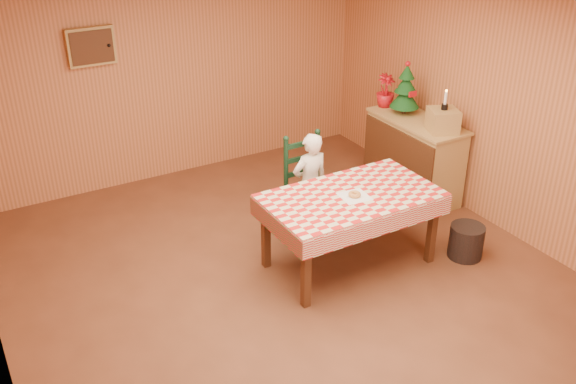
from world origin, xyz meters
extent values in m
plane|color=brown|center=(0.00, 0.00, 0.00)|extent=(6.00, 6.00, 0.00)
cube|color=#BE7244|center=(0.00, 3.00, 1.30)|extent=(5.00, 0.10, 2.60)
cube|color=#BE7244|center=(2.50, 0.00, 1.30)|extent=(0.10, 6.00, 2.60)
cube|color=#B17841|center=(0.00, 0.00, 2.60)|extent=(5.00, 6.00, 0.10)
cube|color=tan|center=(-0.90, 2.94, 1.75)|extent=(0.52, 0.08, 0.42)
cube|color=#4C2814|center=(-0.90, 2.90, 1.75)|extent=(0.46, 0.02, 0.36)
sphere|color=black|center=(-0.72, 2.88, 1.75)|extent=(0.04, 0.04, 0.04)
cube|color=#4C2814|center=(0.66, 0.16, 0.72)|extent=(1.60, 0.90, 0.06)
cube|color=#4C2814|center=(-0.06, -0.21, 0.34)|extent=(0.07, 0.07, 0.69)
cube|color=#4C2814|center=(1.38, -0.21, 0.34)|extent=(0.07, 0.07, 0.69)
cube|color=#4C2814|center=(-0.06, 0.53, 0.34)|extent=(0.07, 0.07, 0.69)
cube|color=#4C2814|center=(1.38, 0.53, 0.34)|extent=(0.07, 0.07, 0.69)
cube|color=red|center=(0.66, 0.16, 0.76)|extent=(1.64, 0.94, 0.02)
cube|color=red|center=(0.66, -0.31, 0.66)|extent=(1.64, 0.02, 0.18)
cube|color=red|center=(0.66, 0.63, 0.66)|extent=(1.64, 0.02, 0.18)
cube|color=#2E5527|center=(-0.16, 0.16, 0.66)|extent=(0.02, 0.94, 0.18)
cube|color=#2E5527|center=(1.48, 0.16, 0.66)|extent=(0.02, 0.94, 0.18)
cube|color=black|center=(0.66, 0.89, 0.43)|extent=(0.44, 0.40, 0.04)
cylinder|color=black|center=(0.47, 0.72, 0.21)|extent=(0.04, 0.04, 0.41)
cylinder|color=black|center=(0.85, 0.72, 0.21)|extent=(0.04, 0.04, 0.41)
cylinder|color=black|center=(0.47, 1.06, 0.21)|extent=(0.04, 0.04, 0.41)
cylinder|color=black|center=(0.85, 1.06, 0.21)|extent=(0.04, 0.04, 0.41)
cylinder|color=black|center=(0.47, 1.06, 0.75)|extent=(0.05, 0.05, 0.60)
sphere|color=black|center=(0.47, 1.06, 1.05)|extent=(0.06, 0.06, 0.06)
cylinder|color=black|center=(0.85, 1.06, 0.75)|extent=(0.05, 0.05, 0.60)
sphere|color=black|center=(0.85, 1.06, 1.05)|extent=(0.06, 0.06, 0.06)
cube|color=black|center=(0.66, 1.06, 0.63)|extent=(0.38, 0.03, 0.05)
cube|color=black|center=(0.66, 1.06, 0.79)|extent=(0.38, 0.03, 0.05)
cube|color=black|center=(0.66, 1.06, 0.95)|extent=(0.38, 0.03, 0.05)
imported|color=white|center=(0.66, 0.89, 0.56)|extent=(0.41, 0.27, 1.12)
cube|color=white|center=(0.66, 0.11, 0.77)|extent=(0.29, 0.29, 0.00)
torus|color=#D4934C|center=(0.66, 0.11, 0.79)|extent=(0.14, 0.14, 0.04)
cube|color=tan|center=(2.19, 1.04, 0.45)|extent=(0.50, 1.20, 0.90)
cube|color=tan|center=(2.19, 1.04, 0.92)|extent=(0.54, 1.24, 0.03)
cube|color=#4C2814|center=(1.93, 1.04, 0.45)|extent=(0.02, 1.20, 0.80)
cube|color=tan|center=(2.19, 0.64, 1.06)|extent=(0.39, 0.39, 0.25)
cylinder|color=#4C2814|center=(2.19, 1.29, 0.97)|extent=(0.04, 0.04, 0.08)
cone|color=#0C3813|center=(2.19, 1.29, 1.13)|extent=(0.34, 0.34, 0.24)
cone|color=#0C3813|center=(2.19, 1.29, 1.29)|extent=(0.26, 0.26, 0.20)
cone|color=#0C3813|center=(2.19, 1.29, 1.43)|extent=(0.18, 0.18, 0.16)
sphere|color=#AE1018|center=(2.19, 1.29, 1.52)|extent=(0.06, 0.06, 0.06)
cube|color=#AE1018|center=(2.17, 1.14, 1.21)|extent=(0.10, 0.02, 0.06)
sphere|color=#AE1018|center=(2.27, 1.23, 1.16)|extent=(0.04, 0.04, 0.04)
sphere|color=#AE1018|center=(2.12, 1.34, 1.23)|extent=(0.04, 0.04, 0.04)
sphere|color=#AE1018|center=(2.23, 1.38, 1.33)|extent=(0.04, 0.04, 0.04)
imported|color=#AE1018|center=(2.14, 1.59, 1.13)|extent=(0.22, 0.22, 0.39)
cylinder|color=black|center=(2.19, 0.64, 1.21)|extent=(0.07, 0.07, 0.06)
cylinder|color=white|center=(2.19, 0.64, 1.31)|extent=(0.03, 0.03, 0.14)
sphere|color=orange|center=(2.19, 0.64, 1.39)|extent=(0.02, 0.02, 0.02)
cylinder|color=black|center=(1.76, -0.32, 0.17)|extent=(0.45, 0.45, 0.34)
camera|label=1|loc=(-2.52, -4.15, 3.55)|focal=40.00mm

